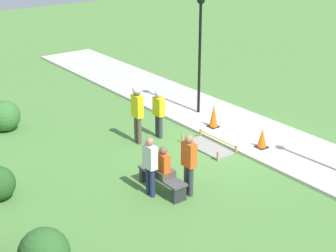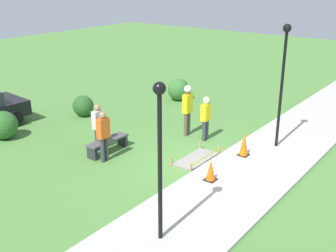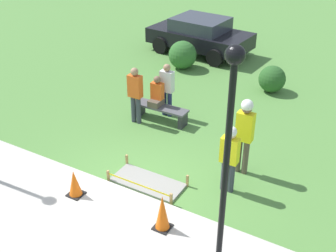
{
  "view_description": "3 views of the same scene",
  "coord_description": "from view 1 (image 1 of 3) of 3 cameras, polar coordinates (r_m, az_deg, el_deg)",
  "views": [
    {
      "loc": [
        -10.9,
        10.45,
        6.77
      ],
      "look_at": [
        0.69,
        1.72,
        0.91
      ],
      "focal_mm": 55.0,
      "sensor_mm": 36.0,
      "label": 1
    },
    {
      "loc": [
        -10.52,
        -6.46,
        5.84
      ],
      "look_at": [
        0.44,
        1.84,
        0.83
      ],
      "focal_mm": 45.0,
      "sensor_mm": 36.0,
      "label": 2
    },
    {
      "loc": [
        4.54,
        -6.13,
        6.07
      ],
      "look_at": [
        -0.08,
        1.89,
        0.79
      ],
      "focal_mm": 45.0,
      "sensor_mm": 36.0,
      "label": 3
    }
  ],
  "objects": [
    {
      "name": "park_bench",
      "position": [
        13.74,
        -0.66,
        -5.93
      ],
      "size": [
        1.67,
        0.44,
        0.48
      ],
      "color": "#2D2D33",
      "rests_on": "ground_plane"
    },
    {
      "name": "bystander_in_gray_shirt",
      "position": [
        13.25,
        -2.0,
        -4.16
      ],
      "size": [
        0.4,
        0.22,
        1.65
      ],
      "color": "navy",
      "rests_on": "ground_plane"
    },
    {
      "name": "worker_supervisor",
      "position": [
        16.8,
        -1.03,
        1.84
      ],
      "size": [
        0.4,
        0.24,
        1.67
      ],
      "color": "#383D47",
      "rests_on": "ground_plane"
    },
    {
      "name": "ground_plane",
      "position": [
        16.55,
        6.19,
        -2.28
      ],
      "size": [
        60.0,
        60.0,
        0.0
      ],
      "primitive_type": "plane",
      "color": "#51843D"
    },
    {
      "name": "person_seated_on_bench",
      "position": [
        13.37,
        -0.43,
        -4.39
      ],
      "size": [
        0.36,
        0.44,
        0.89
      ],
      "color": "brown",
      "rests_on": "park_bench"
    },
    {
      "name": "lamppost_near",
      "position": [
        18.36,
        3.57,
        9.58
      ],
      "size": [
        0.28,
        0.28,
        4.22
      ],
      "color": "black",
      "rests_on": "sidewalk"
    },
    {
      "name": "sidewalk",
      "position": [
        17.46,
        9.61,
        -0.96
      ],
      "size": [
        28.0,
        2.83,
        0.1
      ],
      "color": "#BCB7AD",
      "rests_on": "ground_plane"
    },
    {
      "name": "worker_assistant",
      "position": [
        16.3,
        -3.43,
        1.97
      ],
      "size": [
        0.4,
        0.28,
        1.96
      ],
      "color": "brown",
      "rests_on": "ground_plane"
    },
    {
      "name": "bystander_in_orange_shirt",
      "position": [
        13.28,
        2.33,
        -3.92
      ],
      "size": [
        0.4,
        0.22,
        1.71
      ],
      "color": "#383D47",
      "rests_on": "ground_plane"
    },
    {
      "name": "shrub_rounded_mid",
      "position": [
        18.38,
        -17.65,
        1.08
      ],
      "size": [
        1.06,
        1.06,
        1.06
      ],
      "color": "#387033",
      "rests_on": "ground_plane"
    },
    {
      "name": "traffic_cone_near_patch",
      "position": [
        16.3,
        10.39,
        -1.33
      ],
      "size": [
        0.34,
        0.34,
        0.64
      ],
      "color": "black",
      "rests_on": "sidewalk"
    },
    {
      "name": "traffic_cone_far_patch",
      "position": [
        17.66,
        5.08,
        1.11
      ],
      "size": [
        0.34,
        0.34,
        0.81
      ],
      "color": "black",
      "rests_on": "sidewalk"
    },
    {
      "name": "wet_concrete_patch",
      "position": [
        16.36,
        4.52,
        -2.39
      ],
      "size": [
        1.75,
        0.81,
        0.31
      ],
      "color": "gray",
      "rests_on": "ground_plane"
    }
  ]
}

